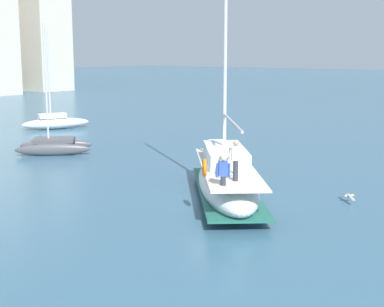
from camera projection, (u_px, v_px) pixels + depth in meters
The scene contains 5 objects.
ground_plane at pixel (222, 200), 24.38m from camera, with size 400.00×400.00×0.00m, color #38607A.
main_sailboat at pixel (227, 178), 24.48m from camera, with size 8.64×8.32×13.52m.
moored_sloop_near at pixel (54, 144), 35.82m from camera, with size 4.91×4.79×8.16m.
moored_catamaran at pixel (55, 122), 47.34m from camera, with size 5.83×3.36×8.32m.
seagull at pixel (349, 196), 24.00m from camera, with size 0.94×1.01×0.18m.
Camera 1 is at (-18.89, -14.29, 6.29)m, focal length 52.43 mm.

